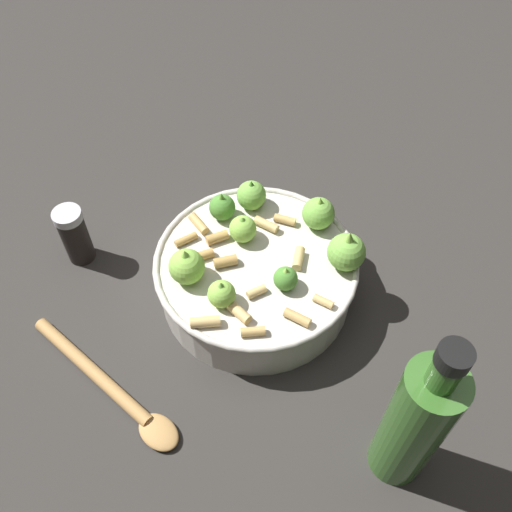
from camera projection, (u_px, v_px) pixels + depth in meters
ground_plane at (256, 291)px, 0.74m from camera, size 2.40×2.40×0.00m
cooking_pan at (257, 271)px, 0.71m from camera, size 0.26×0.26×0.12m
pepper_shaker at (74, 236)px, 0.74m from camera, size 0.04×0.04×0.09m
olive_oil_bottle at (415, 423)px, 0.52m from camera, size 0.06×0.06×0.24m
wooden_spoon at (111, 388)px, 0.65m from camera, size 0.23×0.13×0.02m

